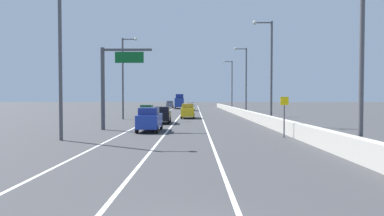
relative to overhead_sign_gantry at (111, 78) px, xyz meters
name	(u,v)px	position (x,y,z in m)	size (l,w,h in m)	color
ground_plane	(193,112)	(7.26, 39.98, -4.73)	(320.00, 320.00, 0.00)	#38383A
lane_stripe_left	(163,114)	(1.76, 30.98, -4.73)	(0.16, 130.00, 0.00)	silver
lane_stripe_center	(182,114)	(5.26, 30.98, -4.73)	(0.16, 130.00, 0.00)	silver
lane_stripe_right	(200,114)	(8.76, 30.98, -4.73)	(0.16, 130.00, 0.00)	silver
jersey_barrier_right	(248,115)	(15.15, 15.98, -4.18)	(0.60, 120.00, 1.10)	#B2ADA3
overhead_sign_gantry	(111,78)	(0.00, 0.00, 0.00)	(4.68, 0.36, 7.50)	#47474C
speed_advisory_sign	(284,114)	(14.25, -5.80, -2.96)	(0.60, 0.11, 3.00)	#4C4C51
lamp_post_right_near	(357,29)	(15.72, -13.50, 1.59)	(2.14, 0.44, 11.11)	#4C4C51
lamp_post_right_second	(269,66)	(15.59, 5.13, 1.59)	(2.14, 0.44, 11.11)	#4C4C51
lamp_post_right_third	(245,77)	(15.83, 23.76, 1.59)	(2.14, 0.44, 11.11)	#4C4C51
lamp_post_right_fourth	(231,82)	(15.65, 42.39, 1.59)	(2.14, 0.44, 11.11)	#4C4C51
lamp_post_left_near	(64,48)	(-1.30, -7.50, 1.59)	(2.14, 0.44, 11.11)	#4C4C51
lamp_post_left_mid	(125,73)	(-1.90, 14.85, 1.59)	(2.14, 0.44, 11.11)	#4C4C51
car_gray_0	(170,105)	(0.63, 63.42, -3.69)	(2.03, 4.17, 2.09)	slate
car_white_1	(191,106)	(6.75, 44.40, -3.67)	(1.93, 4.70, 2.12)	white
car_blue_2	(150,120)	(3.73, -1.38, -3.70)	(1.88, 4.42, 2.07)	#1E389E
car_yellow_3	(188,111)	(6.69, 17.16, -3.68)	(1.92, 4.77, 2.10)	gold
car_green_4	(147,111)	(0.73, 17.94, -3.77)	(1.95, 4.54, 1.91)	#196033
car_black_5	(162,115)	(3.95, 7.59, -3.77)	(1.94, 4.40, 1.92)	black
box_truck	(179,102)	(3.51, 60.39, -2.91)	(2.74, 9.85, 3.99)	navy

